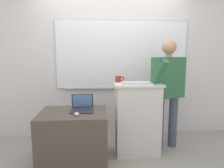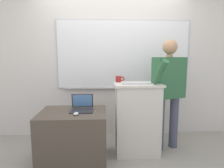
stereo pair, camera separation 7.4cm
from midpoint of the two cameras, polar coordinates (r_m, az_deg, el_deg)
The scene contains 8 objects.
back_wall at distance 3.54m, azimuth 0.73°, elevation 9.30°, with size 6.40×0.17×2.97m.
lectern_podium at distance 2.94m, azimuth 7.93°, elevation -9.73°, with size 0.67×0.45×1.03m.
side_desk at distance 2.77m, azimuth -10.19°, elevation -14.68°, with size 0.86×0.67×0.69m.
person_presenter at distance 3.07m, azimuth 16.51°, elevation -0.75°, with size 0.64×0.65×1.64m.
laptop at distance 2.70m, azimuth -7.78°, elevation -6.26°, with size 0.29×0.28×0.21m.
wireless_keyboard at distance 2.77m, azimuth 8.44°, elevation 0.19°, with size 0.46×0.12×0.02m.
computer_mouse_by_laptop at distance 2.50m, azimuth -9.41°, elevation -8.37°, with size 0.06×0.10×0.03m.
coffee_mug at distance 2.94m, azimuth 2.68°, elevation 1.43°, with size 0.13×0.08×0.09m.
Camera 2 is at (-0.17, -2.26, 1.42)m, focal length 32.00 mm.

